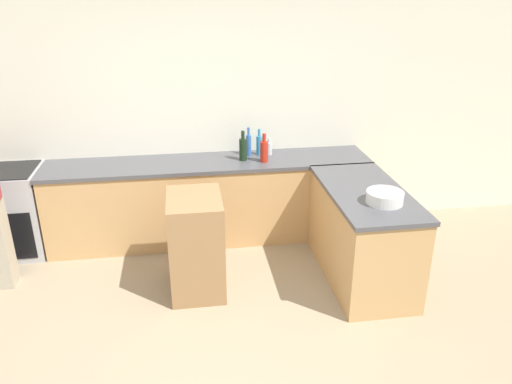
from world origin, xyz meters
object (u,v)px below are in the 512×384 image
Objects in this scene: hot_sauce_bottle at (264,151)px; wine_bottle_dark at (243,149)px; island_table at (196,244)px; mixing_bowl at (385,197)px; vinegar_bottle_clear at (269,148)px; range_oven at (8,212)px; water_bottle_blue at (249,144)px; dish_soap_bottle at (259,145)px.

wine_bottle_dark is at bearing 158.89° from hot_sauce_bottle.
mixing_bowl reaches higher than island_table.
vinegar_bottle_clear reaches higher than mixing_bowl.
island_table is 2.91× the size of mixing_bowl.
hot_sauce_bottle reaches higher than range_oven.
range_oven is at bearing 159.60° from mixing_bowl.
wine_bottle_dark is 1.03× the size of water_bottle_blue.
range_oven is at bearing -177.41° from vinegar_bottle_clear.
mixing_bowl is at bearing -55.86° from water_bottle_blue.
mixing_bowl is 1.10× the size of dish_soap_bottle.
mixing_bowl is 1.60m from vinegar_bottle_clear.
range_oven is 0.99× the size of island_table.
dish_soap_bottle is at bearing 56.39° from island_table.
vinegar_bottle_clear is 0.25m from hot_sauce_bottle.
range_oven is 2.70m from hot_sauce_bottle.
island_table is at bearing 169.12° from mixing_bowl.
mixing_bowl is 1.46m from hot_sauce_bottle.
wine_bottle_dark is 1.72× the size of vinegar_bottle_clear.
island_table is 2.96× the size of water_bottle_blue.
island_table is at bearing -123.61° from dish_soap_bottle.
dish_soap_bottle is at bearing 172.40° from vinegar_bottle_clear.
wine_bottle_dark is 0.17m from water_bottle_blue.
mixing_bowl is 1.01× the size of water_bottle_blue.
vinegar_bottle_clear is at bearing 25.46° from wine_bottle_dark.
island_table is at bearing -119.71° from wine_bottle_dark.
range_oven is 2.12m from island_table.
water_bottle_blue is at bearing -177.12° from dish_soap_bottle.
hot_sauce_bottle reaches higher than mixing_bowl.
water_bottle_blue is at bearing 62.29° from wine_bottle_dark.
mixing_bowl is at bearing -59.28° from dish_soap_bottle.
water_bottle_blue is 0.27m from hot_sauce_bottle.
water_bottle_blue reaches higher than range_oven.
dish_soap_bottle is at bearing 120.72° from mixing_bowl.
mixing_bowl is at bearing -54.96° from hot_sauce_bottle.
hot_sauce_bottle is (2.64, -0.10, 0.56)m from range_oven.
island_table is 4.95× the size of vinegar_bottle_clear.
dish_soap_bottle is (0.20, 0.16, -0.01)m from wine_bottle_dark.
water_bottle_blue reaches higher than island_table.
water_bottle_blue is at bearing 60.56° from island_table.
wine_bottle_dark is at bearing -141.20° from dish_soap_bottle.
water_bottle_blue is at bearing 3.00° from range_oven.
mixing_bowl is (1.60, -0.31, 0.49)m from island_table.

